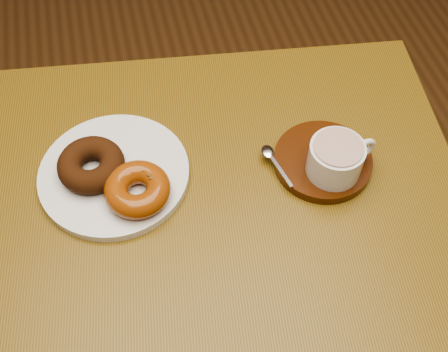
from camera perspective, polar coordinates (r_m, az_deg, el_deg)
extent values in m
plane|color=#56361B|center=(1.67, 6.18, -14.34)|extent=(6.00, 6.00, 0.00)
cube|color=brown|center=(0.94, -1.18, -1.48)|extent=(0.91, 0.72, 0.03)
cylinder|color=#3F1D12|center=(1.46, -16.84, -2.48)|extent=(0.05, 0.05, 0.75)
cylinder|color=#3F1D12|center=(1.48, 12.70, 0.11)|extent=(0.05, 0.05, 0.75)
cylinder|color=silver|center=(0.95, -11.09, 0.20)|extent=(0.33, 0.33, 0.02)
torus|color=#35190A|center=(0.94, -13.36, 1.11)|extent=(0.15, 0.15, 0.04)
torus|color=#88400E|center=(0.89, -8.79, -1.35)|extent=(0.14, 0.14, 0.04)
cube|color=#443416|center=(0.88, -6.79, -0.33)|extent=(0.01, 0.00, 0.00)
cube|color=#443416|center=(0.89, -7.40, 0.60)|extent=(0.01, 0.01, 0.00)
cube|color=#443416|center=(0.90, -8.57, 1.02)|extent=(0.01, 0.01, 0.00)
cube|color=#443416|center=(0.90, -9.86, 0.77)|extent=(0.01, 0.01, 0.00)
cube|color=#443416|center=(0.89, -10.82, -0.05)|extent=(0.01, 0.01, 0.00)
cube|color=#443416|center=(0.88, -11.07, -1.15)|extent=(0.01, 0.00, 0.00)
cube|color=#443416|center=(0.87, -10.50, -2.11)|extent=(0.01, 0.01, 0.00)
cube|color=#443416|center=(0.86, -9.31, -2.57)|extent=(0.01, 0.01, 0.00)
cube|color=#443416|center=(0.86, -7.96, -2.31)|extent=(0.01, 0.01, 0.00)
cube|color=#443416|center=(0.87, -6.99, -1.44)|extent=(0.01, 0.01, 0.00)
cylinder|color=#381807|center=(0.96, 9.99, 1.51)|extent=(0.19, 0.19, 0.02)
cylinder|color=silver|center=(0.92, 11.24, 1.70)|extent=(0.09, 0.09, 0.06)
cylinder|color=brown|center=(0.90, 11.56, 2.90)|extent=(0.08, 0.08, 0.00)
torus|color=silver|center=(0.94, 14.05, 2.76)|extent=(0.04, 0.02, 0.04)
ellipsoid|color=silver|center=(0.95, 4.46, 2.50)|extent=(0.02, 0.03, 0.01)
cube|color=silver|center=(0.93, 5.72, 0.65)|extent=(0.02, 0.08, 0.00)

